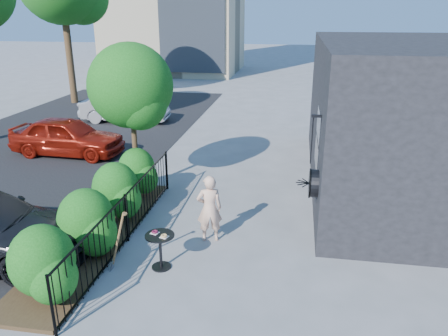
% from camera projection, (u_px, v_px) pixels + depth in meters
% --- Properties ---
extents(ground, '(120.00, 120.00, 0.00)m').
position_uv_depth(ground, '(196.00, 247.00, 9.26)').
color(ground, gray).
rests_on(ground, ground).
extents(shop_building, '(6.22, 9.00, 4.00)m').
position_uv_depth(shop_building, '(428.00, 117.00, 11.90)').
color(shop_building, black).
rests_on(shop_building, ground).
extents(fence, '(0.05, 6.05, 1.10)m').
position_uv_depth(fence, '(126.00, 218.00, 9.30)').
color(fence, black).
rests_on(fence, ground).
extents(planting_bed, '(1.30, 6.00, 0.08)m').
position_uv_depth(planting_bed, '(98.00, 237.00, 9.59)').
color(planting_bed, '#382616').
rests_on(planting_bed, ground).
extents(shrubs, '(1.10, 5.60, 1.24)m').
position_uv_depth(shrubs, '(101.00, 208.00, 9.44)').
color(shrubs, '#124F12').
rests_on(shrubs, ground).
extents(patio_tree, '(2.20, 2.20, 3.94)m').
position_uv_depth(patio_tree, '(133.00, 91.00, 11.23)').
color(patio_tree, '#3F2B19').
rests_on(patio_tree, ground).
extents(cafe_table, '(0.57, 0.57, 0.76)m').
position_uv_depth(cafe_table, '(160.00, 245.00, 8.34)').
color(cafe_table, black).
rests_on(cafe_table, ground).
extents(woman, '(0.62, 0.49, 1.50)m').
position_uv_depth(woman, '(209.00, 209.00, 9.29)').
color(woman, beige).
rests_on(woman, ground).
extents(shovel, '(0.43, 0.16, 1.27)m').
position_uv_depth(shovel, '(117.00, 245.00, 8.24)').
color(shovel, brown).
rests_on(shovel, ground).
extents(car_red, '(3.94, 1.74, 1.32)m').
position_uv_depth(car_red, '(67.00, 136.00, 14.98)').
color(car_red, maroon).
rests_on(car_red, ground).
extents(car_silver, '(3.96, 1.55, 1.28)m').
position_uv_depth(car_silver, '(125.00, 108.00, 19.51)').
color(car_silver, '#A3A3A8').
rests_on(car_silver, ground).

